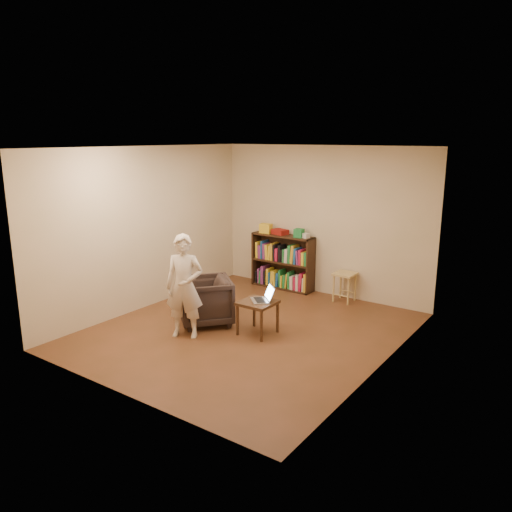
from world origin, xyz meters
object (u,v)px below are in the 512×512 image
Objects in this scene: side_table at (258,307)px; person at (184,286)px; stool at (345,278)px; armchair at (205,301)px; bookshelf at (283,265)px; laptop at (264,297)px.

person is at bearing -140.01° from side_table.
stool is 0.65× the size of armchair.
bookshelf reaches higher than laptop.
person reaches higher than laptop.
person is at bearing -96.30° from laptop.
laptop is (0.94, -2.02, 0.10)m from bookshelf.
person is at bearing -113.52° from stool.
laptop is at bearing -99.62° from stool.
armchair reaches higher than stool.
stool is 1.98m from laptop.
side_table is at bearing 13.02° from person.
laptop is at bearing -64.95° from bookshelf.
bookshelf reaches higher than stool.
armchair is (-1.27, -2.14, -0.05)m from stool.
bookshelf is 0.82× the size of person.
person is at bearing -87.75° from bookshelf.
side_table is 0.16m from laptop.
laptop is at bearing 51.93° from armchair.
stool is 1.16× the size of laptop.
laptop is at bearing 52.24° from side_table.
bookshelf is 1.27m from stool.
laptop is at bearing 14.02° from person.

